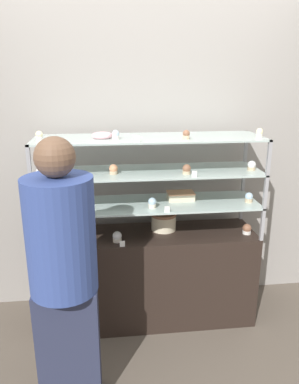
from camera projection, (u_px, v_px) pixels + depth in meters
name	position (u px, v px, depth m)	size (l,w,h in m)	color
ground_plane	(150.00, 316.00, 3.04)	(20.00, 20.00, 0.00)	brown
back_wall	(144.00, 150.00, 3.00)	(8.00, 0.05, 2.60)	gray
display_base	(150.00, 276.00, 2.93)	(1.60, 0.45, 0.73)	black
display_riser_lower	(150.00, 205.00, 2.75)	(1.60, 0.45, 0.24)	#99999E
display_riser_middle	(150.00, 173.00, 2.68)	(1.60, 0.45, 0.24)	#99999E
display_riser_upper	(150.00, 139.00, 2.60)	(1.60, 0.45, 0.24)	#99999E
layer_cake_centerpiece	(164.00, 221.00, 2.87)	(0.19, 0.19, 0.14)	beige
sheet_cake_frosted	(181.00, 196.00, 2.81)	(0.20, 0.13, 0.06)	beige
cupcake_0	(48.00, 240.00, 2.62)	(0.07, 0.07, 0.08)	#CCB28C
cupcake_1	(117.00, 237.00, 2.67)	(0.07, 0.07, 0.08)	beige
cupcake_2	(247.00, 229.00, 2.80)	(0.07, 0.07, 0.08)	white
price_tag_0	(122.00, 244.00, 2.59)	(0.04, 0.00, 0.04)	white
cupcake_3	(45.00, 207.00, 2.56)	(0.06, 0.06, 0.07)	#CCB28C
cupcake_4	(152.00, 203.00, 2.64)	(0.06, 0.06, 0.07)	beige
cupcake_5	(249.00, 198.00, 2.76)	(0.06, 0.06, 0.07)	#CCB28C
price_tag_1	(167.00, 209.00, 2.55)	(0.04, 0.00, 0.04)	white
cupcake_6	(40.00, 173.00, 2.48)	(0.06, 0.06, 0.07)	white
cupcake_7	(113.00, 169.00, 2.58)	(0.06, 0.06, 0.07)	#CCB28C
cupcake_8	(187.00, 169.00, 2.58)	(0.06, 0.06, 0.07)	#CCB28C
cupcake_9	(252.00, 166.00, 2.69)	(0.06, 0.06, 0.07)	#CCB28C
price_tag_2	(194.00, 174.00, 2.50)	(0.04, 0.00, 0.04)	white
cupcake_10	(39.00, 136.00, 2.47)	(0.05, 0.05, 0.06)	white
cupcake_11	(116.00, 135.00, 2.50)	(0.05, 0.05, 0.06)	white
cupcake_12	(186.00, 135.00, 2.51)	(0.05, 0.05, 0.06)	#CCB28C
cupcake_13	(259.00, 133.00, 2.59)	(0.05, 0.05, 0.06)	beige
price_tag_3	(137.00, 139.00, 2.39)	(0.04, 0.00, 0.04)	white
donut_glazed	(102.00, 135.00, 2.56)	(0.14, 0.14, 0.04)	#EFB2BC
customer_figure	(64.00, 271.00, 2.04)	(0.37, 0.37, 1.59)	#282D47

